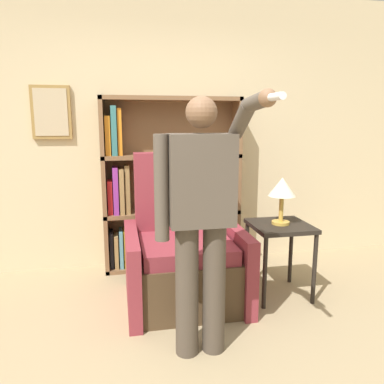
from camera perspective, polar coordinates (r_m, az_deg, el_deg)
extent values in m
plane|color=#9E8966|center=(2.47, 1.40, -27.23)|extent=(14.00, 14.00, 0.00)
cube|color=beige|center=(3.95, -5.03, 9.01)|extent=(8.00, 0.06, 2.80)
cube|color=olive|center=(3.93, -20.66, 11.30)|extent=(0.37, 0.04, 0.51)
cube|color=tan|center=(3.90, -20.71, 11.30)|extent=(0.31, 0.01, 0.45)
cube|color=brown|center=(3.80, -13.22, 0.77)|extent=(0.04, 0.28, 1.75)
cube|color=brown|center=(3.99, 6.66, 1.45)|extent=(0.04, 0.28, 1.75)
cube|color=brown|center=(3.97, -3.32, 1.45)|extent=(1.40, 0.01, 1.75)
cube|color=brown|center=(4.07, -2.92, -10.84)|extent=(1.40, 0.28, 0.04)
cube|color=brown|center=(3.90, -3.00, -3.10)|extent=(1.40, 0.28, 0.04)
cube|color=brown|center=(3.80, -3.08, 5.48)|extent=(1.40, 0.28, 0.04)
cube|color=brown|center=(3.79, -3.17, 14.02)|extent=(1.40, 0.28, 0.04)
cube|color=black|center=(3.96, -12.12, -8.47)|extent=(0.04, 0.17, 0.38)
cube|color=#9E7A47|center=(3.97, -11.42, -8.69)|extent=(0.04, 0.21, 0.34)
cube|color=#5B99A8|center=(3.96, -10.72, -8.37)|extent=(0.04, 0.21, 0.38)
cube|color=gold|center=(3.96, -9.97, -8.36)|extent=(0.05, 0.19, 0.38)
cube|color=red|center=(3.82, -12.36, -0.74)|extent=(0.05, 0.18, 0.34)
cube|color=purple|center=(3.81, -11.54, 0.28)|extent=(0.05, 0.23, 0.47)
cube|color=#9E7A47|center=(3.81, -10.65, 0.19)|extent=(0.04, 0.22, 0.45)
cube|color=#9E7A47|center=(3.81, -9.83, 0.46)|extent=(0.05, 0.18, 0.49)
cube|color=orange|center=(3.75, -12.70, 8.36)|extent=(0.05, 0.18, 0.38)
cube|color=#337070|center=(3.75, -11.80, 9.12)|extent=(0.05, 0.22, 0.47)
cube|color=orange|center=(3.75, -10.96, 8.98)|extent=(0.04, 0.18, 0.45)
cube|color=#4C3823|center=(3.23, -1.02, -12.96)|extent=(0.77, 0.79, 0.44)
cube|color=maroon|center=(3.09, -0.90, -8.49)|extent=(0.73, 0.67, 0.12)
cube|color=maroon|center=(3.40, -2.10, -2.61)|extent=(0.77, 0.16, 1.03)
cube|color=maroon|center=(3.15, -9.05, -11.79)|extent=(0.10, 0.87, 0.64)
cube|color=maroon|center=(3.29, 6.63, -10.71)|extent=(0.10, 0.87, 0.64)
cylinder|color=#473D33|center=(2.50, -0.78, -14.80)|extent=(0.15, 0.15, 0.88)
cylinder|color=#473D33|center=(2.54, 3.37, -14.43)|extent=(0.15, 0.15, 0.88)
cube|color=#51473D|center=(2.30, 1.39, 1.85)|extent=(0.40, 0.24, 0.56)
sphere|color=brown|center=(2.27, 1.44, 12.06)|extent=(0.19, 0.19, 0.19)
cylinder|color=#51473D|center=(2.27, -4.68, 0.56)|extent=(0.09, 0.09, 0.65)
cylinder|color=#51473D|center=(2.22, 7.59, 10.83)|extent=(0.09, 0.28, 0.23)
cylinder|color=#51473D|center=(1.99, 9.97, 13.41)|extent=(0.08, 0.27, 0.10)
sphere|color=brown|center=(1.87, 11.45, 13.88)|extent=(0.09, 0.09, 0.09)
cylinder|color=white|center=(1.79, 12.65, 14.00)|extent=(0.04, 0.15, 0.04)
cube|color=black|center=(3.33, 13.32, -5.07)|extent=(0.49, 0.49, 0.04)
cylinder|color=black|center=(3.16, 11.03, -12.06)|extent=(0.04, 0.04, 0.61)
cylinder|color=black|center=(3.34, 18.15, -11.11)|extent=(0.04, 0.04, 0.61)
cylinder|color=black|center=(3.54, 8.33, -9.41)|extent=(0.04, 0.04, 0.61)
cylinder|color=black|center=(3.70, 14.82, -8.74)|extent=(0.04, 0.04, 0.61)
cylinder|color=gold|center=(3.32, 13.35, -4.56)|extent=(0.15, 0.15, 0.02)
cylinder|color=gold|center=(3.29, 13.44, -2.48)|extent=(0.04, 0.04, 0.22)
cone|color=beige|center=(3.25, 13.58, 0.78)|extent=(0.23, 0.23, 0.16)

